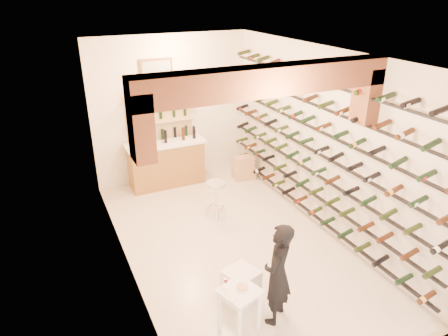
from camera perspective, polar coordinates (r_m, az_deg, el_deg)
name	(u,v)px	position (r m, az deg, el deg)	size (l,w,h in m)	color
ground	(231,242)	(7.17, 1.03, -10.42)	(6.00, 6.00, 0.00)	beige
room_shell	(240,123)	(5.95, 2.30, 6.35)	(3.52, 6.02, 3.21)	beige
wine_rack	(311,146)	(7.17, 12.20, 3.05)	(0.32, 5.70, 2.56)	black
back_counter	(167,162)	(8.99, -8.10, 0.80)	(1.70, 0.62, 1.29)	olive
back_shelving	(161,132)	(8.98, -8.80, 5.07)	(1.40, 0.31, 2.73)	tan
tasting_table	(239,297)	(5.31, 2.16, -17.74)	(0.56, 0.56, 0.78)	white
white_stool	(241,286)	(5.88, 2.41, -16.32)	(0.41, 0.41, 0.52)	white
person	(278,274)	(5.38, 7.56, -14.60)	(0.53, 0.35, 1.45)	black
chrome_barstool	(216,197)	(7.69, -1.11, -4.10)	(0.38, 0.38, 0.73)	silver
crate_lower	(244,172)	(9.35, 2.81, -0.61)	(0.49, 0.34, 0.29)	tan
crate_upper	(244,162)	(9.24, 2.85, 0.89)	(0.42, 0.29, 0.24)	tan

